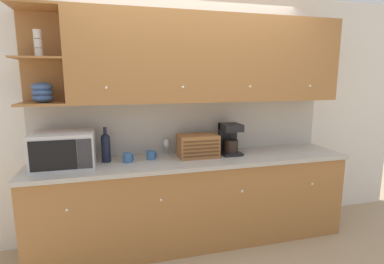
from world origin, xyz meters
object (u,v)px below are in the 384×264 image
at_px(mug_blue_second, 151,155).
at_px(wine_glass, 166,144).
at_px(mug, 128,158).
at_px(coffee_maker, 230,139).
at_px(microwave, 64,150).
at_px(bread_box, 198,146).
at_px(wine_bottle, 106,146).

xyz_separation_m(mug_blue_second, wine_glass, (0.18, 0.16, 0.07)).
relative_size(mug, mug_blue_second, 1.03).
xyz_separation_m(mug_blue_second, coffee_maker, (0.84, -0.01, 0.12)).
height_order(mug_blue_second, wine_glass, wine_glass).
xyz_separation_m(microwave, mug, (0.57, 0.01, -0.12)).
height_order(microwave, mug, microwave).
height_order(mug_blue_second, bread_box, bread_box).
height_order(microwave, coffee_maker, coffee_maker).
xyz_separation_m(mug, coffee_maker, (1.07, 0.04, 0.12)).
relative_size(mug_blue_second, bread_box, 0.25).
bearing_deg(mug_blue_second, bread_box, -3.99).
relative_size(wine_bottle, coffee_maker, 1.04).
relative_size(microwave, coffee_maker, 1.62).
bearing_deg(microwave, mug_blue_second, 4.30).
xyz_separation_m(mug, mug_blue_second, (0.23, 0.05, -0.00)).
distance_m(wine_bottle, wine_glass, 0.63).
relative_size(wine_glass, coffee_maker, 0.51).
bearing_deg(microwave, wine_bottle, 12.74).
bearing_deg(wine_glass, bread_box, -32.58).
xyz_separation_m(microwave, wine_glass, (0.98, 0.22, -0.05)).
distance_m(mug, coffee_maker, 1.08).
xyz_separation_m(mug, wine_glass, (0.42, 0.21, 0.07)).
bearing_deg(wine_glass, coffee_maker, -13.77).
bearing_deg(mug, bread_box, 1.34).
height_order(wine_glass, coffee_maker, coffee_maker).
bearing_deg(bread_box, coffee_maker, 4.26).
bearing_deg(wine_bottle, mug, -19.47).
distance_m(mug, bread_box, 0.71).
relative_size(microwave, wine_glass, 3.15).
relative_size(mug, wine_glass, 0.62).
relative_size(mug_blue_second, wine_glass, 0.60).
relative_size(microwave, wine_bottle, 1.56).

